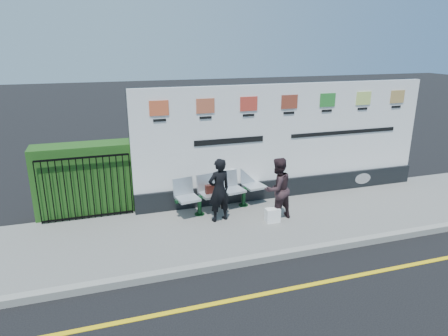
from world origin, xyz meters
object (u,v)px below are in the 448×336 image
(billboard, at_px, (286,149))
(woman_right, at_px, (277,189))
(woman_left, at_px, (219,190))
(bench, at_px, (222,200))

(billboard, bearing_deg, woman_right, -121.94)
(woman_left, relative_size, woman_right, 1.01)
(bench, height_order, woman_right, woman_right)
(bench, bearing_deg, woman_right, -48.73)
(bench, bearing_deg, woman_left, -123.71)
(billboard, relative_size, woman_left, 5.31)
(billboard, xyz_separation_m, woman_left, (-2.15, -1.02, -0.55))
(billboard, height_order, bench, billboard)
(billboard, height_order, woman_right, billboard)
(woman_left, height_order, woman_right, woman_left)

